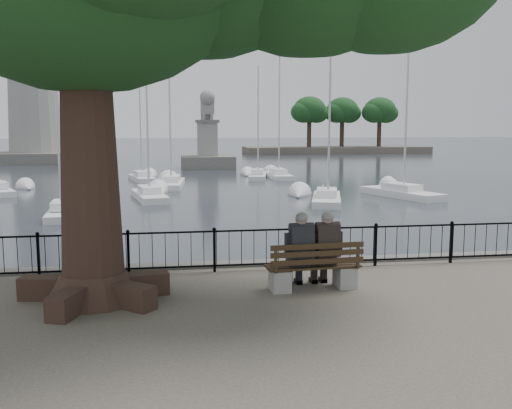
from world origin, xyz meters
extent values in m
cube|color=#5A5853|center=(0.00, 3.00, -0.50)|extent=(200.00, 0.40, 1.20)
plane|color=#20262D|center=(0.00, 103.00, -1.00)|extent=(260.00, 260.00, 0.00)
cube|color=black|center=(0.00, 2.50, 0.98)|extent=(22.00, 0.04, 0.04)
cube|color=black|center=(0.00, 2.50, 0.15)|extent=(22.00, 0.04, 0.04)
cube|color=gray|center=(0.23, 0.69, 0.23)|extent=(0.42, 0.53, 0.46)
cube|color=gray|center=(1.68, 0.79, 0.23)|extent=(0.42, 0.53, 0.46)
cube|color=black|center=(0.96, 0.74, 0.50)|extent=(2.04, 0.69, 0.04)
cube|color=black|center=(0.98, 0.44, 0.84)|extent=(2.01, 0.17, 0.45)
cube|color=black|center=(0.67, 0.73, 0.64)|extent=(0.42, 0.36, 0.27)
cube|color=black|center=(0.68, 0.61, 1.06)|extent=(0.51, 0.30, 0.67)
sphere|color=tan|center=(0.67, 0.66, 1.53)|extent=(0.26, 0.26, 0.26)
ellipsoid|color=slate|center=(0.67, 0.63, 1.57)|extent=(0.27, 0.27, 0.23)
cube|color=black|center=(0.65, 1.06, 0.25)|extent=(0.39, 0.51, 0.50)
cube|color=black|center=(1.24, 0.77, 0.64)|extent=(0.42, 0.36, 0.27)
cube|color=black|center=(1.24, 0.65, 1.06)|extent=(0.51, 0.30, 0.67)
sphere|color=tan|center=(1.24, 0.69, 1.53)|extent=(0.26, 0.26, 0.26)
ellipsoid|color=slate|center=(1.24, 0.66, 1.57)|extent=(0.27, 0.27, 0.23)
cube|color=black|center=(1.22, 1.09, 0.25)|extent=(0.39, 0.51, 0.50)
cone|color=black|center=(-3.56, 0.67, 0.29)|extent=(1.95, 1.95, 0.57)
cone|color=black|center=(-3.56, 0.67, 3.44)|extent=(1.26, 1.26, 6.88)
cube|color=#5A5853|center=(-18.00, 62.00, -0.40)|extent=(9.77, 9.77, 1.40)
cone|color=gray|center=(-18.00, 62.00, 11.72)|extent=(6.25, 6.25, 23.45)
cube|color=#5A5853|center=(2.00, 50.00, -0.40)|extent=(5.52, 5.52, 1.40)
cube|color=gray|center=(2.00, 50.00, 1.94)|extent=(2.03, 2.39, 3.68)
cube|color=#5A5853|center=(2.00, 50.00, 3.93)|extent=(2.39, 2.75, 0.30)
cube|color=gray|center=(2.00, 50.28, 4.73)|extent=(1.20, 2.03, 1.29)
cube|color=gray|center=(2.00, 49.36, 5.37)|extent=(1.38, 0.92, 1.47)
sphere|color=gray|center=(2.00, 48.99, 6.38)|extent=(1.56, 1.56, 1.56)
cube|color=white|center=(-7.27, 18.08, -0.90)|extent=(1.72, 4.83, 0.53)
cube|color=white|center=(-7.27, 18.08, -0.40)|extent=(1.13, 2.01, 0.39)
cylinder|color=silver|center=(-7.27, 17.82, 3.68)|extent=(0.11, 0.11, 8.55)
cube|color=white|center=(-3.27, 24.27, -0.90)|extent=(2.54, 5.68, 0.61)
cube|color=white|center=(-3.27, 24.27, -0.40)|extent=(1.52, 2.41, 0.46)
cylinder|color=silver|center=(-3.27, 23.97, 4.86)|extent=(0.12, 0.12, 10.92)
cube|color=white|center=(6.98, 21.08, -0.90)|extent=(3.06, 5.83, 0.62)
cube|color=white|center=(6.98, 21.08, -0.40)|extent=(1.73, 2.52, 0.47)
cylinder|color=silver|center=(6.98, 20.77, 4.92)|extent=(0.12, 0.12, 11.03)
cube|color=white|center=(12.41, 23.14, -0.90)|extent=(3.61, 6.38, 0.68)
cube|color=white|center=(12.41, 23.14, -0.40)|extent=(2.00, 2.78, 0.51)
cylinder|color=silver|center=(12.41, 22.79, 4.12)|extent=(0.14, 0.14, 9.44)
cube|color=white|center=(-1.92, 31.26, -0.90)|extent=(2.14, 6.11, 0.67)
cube|color=white|center=(-1.92, 31.26, -0.40)|extent=(1.41, 2.53, 0.50)
cylinder|color=silver|center=(-1.92, 30.93, 4.82)|extent=(0.13, 0.13, 10.83)
cube|color=white|center=(5.39, 37.09, -0.90)|extent=(2.23, 5.14, 0.55)
cube|color=white|center=(5.39, 37.09, -0.40)|extent=(1.35, 2.17, 0.41)
cylinder|color=silver|center=(5.39, 36.82, 3.89)|extent=(0.11, 0.11, 8.98)
cube|color=white|center=(-4.27, 36.53, -0.90)|extent=(2.53, 5.24, 0.56)
cube|color=white|center=(-4.27, 36.53, -0.40)|extent=(1.48, 2.24, 0.42)
cylinder|color=silver|center=(-4.27, 36.25, 5.29)|extent=(0.11, 0.11, 11.79)
cube|color=white|center=(7.18, 37.07, -0.90)|extent=(1.71, 5.62, 0.62)
cube|color=white|center=(7.18, 37.07, -0.40)|extent=(1.20, 2.30, 0.46)
cylinder|color=silver|center=(7.18, 36.76, 4.79)|extent=(0.12, 0.12, 10.79)
cube|color=#514A3F|center=(25.00, 80.00, -0.50)|extent=(30.00, 8.00, 1.20)
cylinder|color=black|center=(20.00, 78.00, 2.00)|extent=(0.70, 0.70, 4.00)
ellipsoid|color=#163D1B|center=(20.00, 78.00, 6.00)|extent=(5.20, 5.20, 4.16)
cylinder|color=black|center=(26.00, 80.00, 2.00)|extent=(0.70, 0.70, 4.00)
ellipsoid|color=#163D1B|center=(26.00, 80.00, 6.00)|extent=(5.20, 5.20, 4.16)
cylinder|color=black|center=(32.00, 79.00, 2.00)|extent=(0.70, 0.70, 4.00)
ellipsoid|color=#163D1B|center=(32.00, 79.00, 6.00)|extent=(5.20, 5.20, 4.16)
camera|label=1|loc=(-2.01, -10.75, 3.45)|focal=40.00mm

